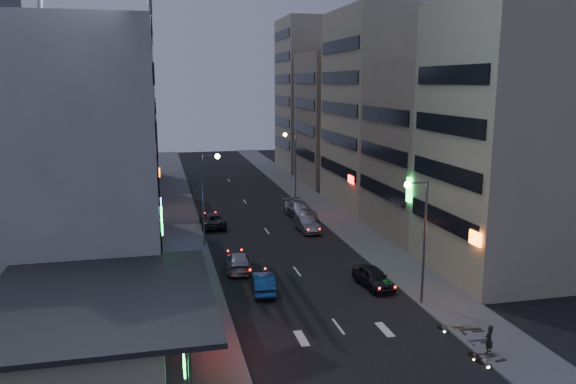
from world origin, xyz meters
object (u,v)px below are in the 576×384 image
object	(u,v)px
road_car_silver	(239,261)
scooter_black_a	(495,345)
scooter_blue	(489,329)
scooter_silver_b	(461,316)
scooter_black_b	(481,318)
parked_car_right_mid	(307,224)
parked_car_left	(212,220)
parked_car_right_near	(373,277)
scooter_silver_a	(501,347)
person	(489,339)
road_car_blue	(264,283)
parked_car_right_far	(300,210)

from	to	relation	value
road_car_silver	scooter_black_a	xyz separation A→B (m)	(11.09, -16.68, -0.04)
scooter_blue	scooter_silver_b	xyz separation A→B (m)	(-0.57, 2.03, -0.03)
scooter_black_b	parked_car_right_mid	bearing A→B (deg)	15.29
parked_car_left	parked_car_right_mid	bearing A→B (deg)	156.61
parked_car_right_near	road_car_silver	xyz separation A→B (m)	(-8.64, 5.73, -0.03)
scooter_silver_a	parked_car_left	bearing A→B (deg)	15.17
parked_car_left	scooter_silver_b	size ratio (longest dim) A/B	2.89
scooter_silver_a	scooter_silver_b	xyz separation A→B (m)	(-0.03, 3.99, -0.01)
scooter_blue	scooter_black_a	bearing A→B (deg)	163.13
parked_car_right_near	scooter_blue	xyz separation A→B (m)	(3.14, -9.29, -0.02)
scooter_silver_a	scooter_black_b	size ratio (longest dim) A/B	0.92
parked_car_right_mid	parked_car_left	world-z (taller)	parked_car_right_mid
person	scooter_silver_a	distance (m)	0.68
parked_car_right_mid	scooter_silver_a	size ratio (longest dim) A/B	2.52
parked_car_left	scooter_black_b	size ratio (longest dim) A/B	2.64
road_car_blue	scooter_black_b	distance (m)	14.12
road_car_blue	scooter_black_b	xyz separation A→B (m)	(11.12, -8.71, 0.04)
parked_car_right_far	scooter_black_b	bearing A→B (deg)	-89.46
parked_car_right_far	person	bearing A→B (deg)	-92.31
parked_car_left	scooter_black_a	world-z (taller)	parked_car_left
scooter_black_b	scooter_silver_b	distance (m)	1.11
road_car_silver	scooter_black_b	bearing A→B (deg)	138.49
parked_car_right_mid	scooter_black_a	world-z (taller)	parked_car_right_mid
parked_car_right_mid	parked_car_right_far	distance (m)	5.72
parked_car_right_mid	scooter_silver_a	xyz separation A→B (m)	(3.28, -26.75, -0.08)
road_car_blue	scooter_blue	world-z (taller)	road_car_blue
parked_car_right_near	parked_car_left	bearing A→B (deg)	109.44
parked_car_right_near	scooter_silver_a	distance (m)	11.55
parked_car_right_mid	road_car_silver	xyz separation A→B (m)	(-7.96, -9.77, -0.07)
parked_car_left	person	bearing A→B (deg)	111.15
scooter_blue	scooter_silver_b	distance (m)	2.10
parked_car_right_near	scooter_black_b	distance (m)	8.65
parked_car_right_far	scooter_blue	world-z (taller)	parked_car_right_far
road_car_silver	person	size ratio (longest dim) A/B	3.00
scooter_silver_a	scooter_silver_b	world-z (taller)	scooter_silver_a
parked_car_right_mid	road_car_blue	size ratio (longest dim) A/B	1.11
parked_car_left	scooter_blue	size ratio (longest dim) A/B	2.74
parked_car_left	scooter_silver_a	distance (m)	32.78
person	scooter_blue	bearing A→B (deg)	-150.41
parked_car_right_far	scooter_blue	xyz separation A→B (m)	(3.04, -30.46, -0.13)
road_car_silver	person	distance (m)	19.73
road_car_silver	person	xyz separation A→B (m)	(10.82, -16.50, 0.22)
parked_car_left	scooter_silver_a	bearing A→B (deg)	111.53
parked_car_right_mid	person	distance (m)	26.42
parked_car_left	parked_car_right_far	world-z (taller)	parked_car_right_far
parked_car_right_mid	scooter_black_a	bearing A→B (deg)	-84.59
parked_car_right_far	person	distance (m)	32.00
parked_car_right_far	scooter_black_a	distance (m)	32.21
person	scooter_black_a	xyz separation A→B (m)	(0.28, -0.19, -0.26)
scooter_blue	parked_car_left	bearing A→B (deg)	28.97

